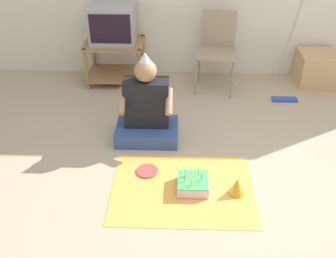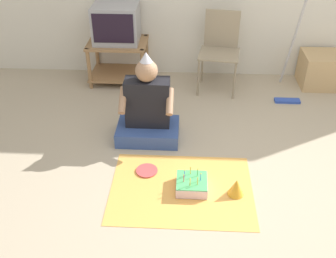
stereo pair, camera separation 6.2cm
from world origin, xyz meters
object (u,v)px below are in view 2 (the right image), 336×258
at_px(paper_plate, 147,170).
at_px(birthday_cake, 192,184).
at_px(folding_chair, 220,46).
at_px(cardboard_box_stack, 320,70).
at_px(party_hat_blue, 236,187).
at_px(tv, 116,23).
at_px(dust_mop, 290,69).
at_px(person_seated, 148,111).

bearing_deg(paper_plate, birthday_cake, -27.03).
height_order(folding_chair, cardboard_box_stack, folding_chair).
distance_m(party_hat_blue, paper_plate, 0.79).
bearing_deg(tv, dust_mop, -9.41).
bearing_deg(paper_plate, cardboard_box_stack, 42.38).
bearing_deg(cardboard_box_stack, paper_plate, -137.62).
bearing_deg(dust_mop, person_seated, -149.71).
bearing_deg(tv, party_hat_blue, -57.83).
relative_size(tv, party_hat_blue, 3.51).
bearing_deg(birthday_cake, tv, 114.73).
xyz_separation_m(dust_mop, birthday_cake, (-1.07, -1.61, -0.30)).
xyz_separation_m(person_seated, birthday_cake, (0.43, -0.74, -0.24)).
bearing_deg(dust_mop, party_hat_blue, -113.32).
relative_size(folding_chair, cardboard_box_stack, 2.06).
distance_m(tv, paper_plate, 1.94).
distance_m(person_seated, birthday_cake, 0.88).
xyz_separation_m(tv, dust_mop, (1.96, -0.33, -0.36)).
height_order(dust_mop, birthday_cake, dust_mop).
xyz_separation_m(cardboard_box_stack, person_seated, (-1.93, -1.19, 0.09)).
bearing_deg(birthday_cake, party_hat_blue, -7.53).
height_order(birthday_cake, paper_plate, birthday_cake).
relative_size(folding_chair, birthday_cake, 3.51).
bearing_deg(cardboard_box_stack, person_seated, -148.30).
bearing_deg(party_hat_blue, birthday_cake, 172.47).
height_order(person_seated, party_hat_blue, person_seated).
relative_size(tv, paper_plate, 2.72).
xyz_separation_m(person_seated, paper_plate, (0.04, -0.54, -0.28)).
bearing_deg(cardboard_box_stack, folding_chair, -174.77).
relative_size(tv, cardboard_box_stack, 1.18).
bearing_deg(party_hat_blue, folding_chair, 91.73).
bearing_deg(folding_chair, paper_plate, -113.06).
height_order(folding_chair, birthday_cake, folding_chair).
height_order(cardboard_box_stack, birthday_cake, cardboard_box_stack).
xyz_separation_m(dust_mop, paper_plate, (-1.46, -1.41, -0.34)).
xyz_separation_m(tv, folding_chair, (1.19, -0.12, -0.19)).
distance_m(person_seated, paper_plate, 0.61).
relative_size(dust_mop, birthday_cake, 4.71).
height_order(folding_chair, paper_plate, folding_chair).
bearing_deg(party_hat_blue, person_seated, 135.02).
bearing_deg(birthday_cake, cardboard_box_stack, 52.02).
height_order(tv, dust_mop, dust_mop).
xyz_separation_m(tv, paper_plate, (0.50, -1.74, -0.70)).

